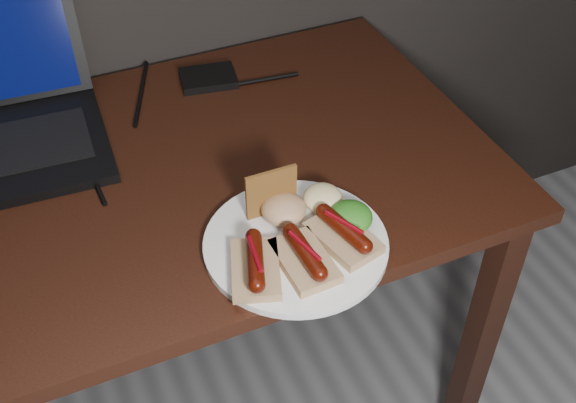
{
  "coord_description": "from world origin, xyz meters",
  "views": [
    {
      "loc": [
        -0.06,
        0.43,
        1.56
      ],
      "look_at": [
        0.26,
        1.16,
        0.82
      ],
      "focal_mm": 45.0,
      "sensor_mm": 36.0,
      "label": 1
    }
  ],
  "objects": [
    {
      "name": "desk_cables",
      "position": [
        -0.01,
        1.53,
        0.75
      ],
      "size": [
        0.96,
        0.4,
        0.01
      ],
      "color": "black",
      "rests_on": "desk"
    },
    {
      "name": "plate",
      "position": [
        0.26,
        1.13,
        0.76
      ],
      "size": [
        0.32,
        0.32,
        0.01
      ],
      "primitive_type": "cylinder",
      "rotation": [
        0.0,
        0.0,
        -0.13
      ],
      "color": "white",
      "rests_on": "desk"
    },
    {
      "name": "crispbread",
      "position": [
        0.25,
        1.21,
        0.8
      ],
      "size": [
        0.08,
        0.01,
        0.08
      ],
      "primitive_type": "cube",
      "color": "brown",
      "rests_on": "plate"
    },
    {
      "name": "salsa_mound",
      "position": [
        0.27,
        1.19,
        0.78
      ],
      "size": [
        0.07,
        0.07,
        0.04
      ],
      "primitive_type": "ellipsoid",
      "color": "maroon",
      "rests_on": "plate"
    },
    {
      "name": "bread_sausage_left",
      "position": [
        0.18,
        1.1,
        0.78
      ],
      "size": [
        0.1,
        0.13,
        0.04
      ],
      "color": "tan",
      "rests_on": "plate"
    },
    {
      "name": "bread_sausage_center",
      "position": [
        0.25,
        1.08,
        0.78
      ],
      "size": [
        0.07,
        0.12,
        0.04
      ],
      "color": "tan",
      "rests_on": "plate"
    },
    {
      "name": "desk",
      "position": [
        0.0,
        1.38,
        0.66
      ],
      "size": [
        1.4,
        0.7,
        0.75
      ],
      "color": "black",
      "rests_on": "ground"
    },
    {
      "name": "bread_sausage_right",
      "position": [
        0.33,
        1.1,
        0.78
      ],
      "size": [
        0.1,
        0.13,
        0.04
      ],
      "color": "tan",
      "rests_on": "plate"
    },
    {
      "name": "salad_greens",
      "position": [
        0.35,
        1.13,
        0.78
      ],
      "size": [
        0.07,
        0.07,
        0.04
      ],
      "primitive_type": "ellipsoid",
      "color": "#174F0F",
      "rests_on": "plate"
    },
    {
      "name": "coleslaw_mound",
      "position": [
        0.33,
        1.19,
        0.78
      ],
      "size": [
        0.06,
        0.06,
        0.04
      ],
      "primitive_type": "ellipsoid",
      "color": "white",
      "rests_on": "plate"
    },
    {
      "name": "hard_drive",
      "position": [
        0.29,
        1.62,
        0.76
      ],
      "size": [
        0.12,
        0.1,
        0.02
      ],
      "primitive_type": "cube",
      "rotation": [
        0.0,
        0.0,
        -0.17
      ],
      "color": "black",
      "rests_on": "desk"
    }
  ]
}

